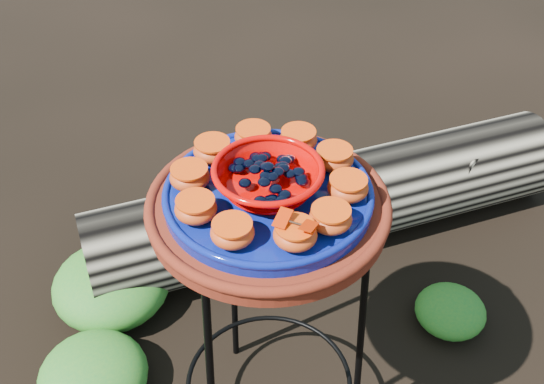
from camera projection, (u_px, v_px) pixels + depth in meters
name	position (u px, v px, depth m)	size (l,w,h in m)	color
plant_stand	(269.00, 330.00, 1.54)	(0.44, 0.44, 0.70)	black
terracotta_saucer	(268.00, 209.00, 1.30)	(0.46, 0.46, 0.04)	#541C0B
cobalt_plate	(268.00, 196.00, 1.28)	(0.39, 0.39, 0.03)	#081357
red_bowl	(268.00, 180.00, 1.25)	(0.20, 0.20, 0.05)	#C60401
glass_gems	(268.00, 162.00, 1.23)	(0.15, 0.15, 0.03)	black
orange_half_0	(295.00, 235.00, 1.15)	(0.08, 0.08, 0.04)	#B32E0F
orange_half_1	(331.00, 218.00, 1.18)	(0.08, 0.08, 0.04)	#B32E0F
orange_half_2	(348.00, 188.00, 1.25)	(0.08, 0.08, 0.04)	#B32E0F
orange_half_3	(334.00, 158.00, 1.31)	(0.08, 0.08, 0.04)	#B32E0F
orange_half_4	(298.00, 140.00, 1.36)	(0.08, 0.08, 0.04)	#B32E0F
orange_half_5	(253.00, 137.00, 1.37)	(0.08, 0.08, 0.04)	#B32E0F
orange_half_6	(213.00, 150.00, 1.33)	(0.08, 0.08, 0.04)	#B32E0F
orange_half_7	(190.00, 177.00, 1.27)	(0.08, 0.08, 0.04)	#B32E0F
orange_half_8	(196.00, 209.00, 1.20)	(0.08, 0.08, 0.04)	#B32E0F
orange_half_9	(232.00, 233.00, 1.16)	(0.08, 0.08, 0.04)	#B32E0F
butterfly	(296.00, 222.00, 1.13)	(0.09, 0.05, 0.02)	#BF2100
driftwood_log	(329.00, 202.00, 2.19)	(1.55, 0.41, 0.29)	black
foliage_left	(93.00, 374.00, 1.78)	(0.29, 0.29, 0.14)	#1C6921
foliage_right	(451.00, 310.00, 1.97)	(0.20, 0.20, 0.10)	#1C6921
foliage_back	(111.00, 283.00, 2.00)	(0.34, 0.34, 0.17)	#1C6921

